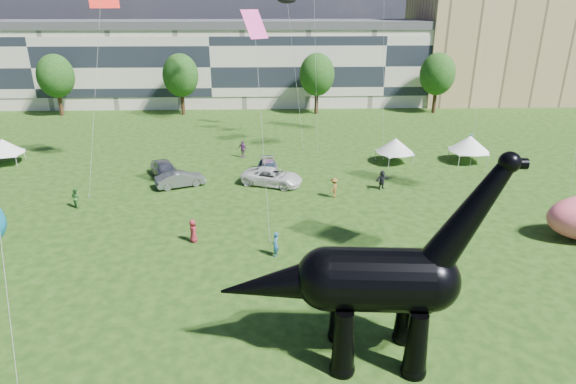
{
  "coord_description": "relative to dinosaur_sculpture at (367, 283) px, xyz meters",
  "views": [
    {
      "loc": [
        1.12,
        -19.1,
        15.7
      ],
      "look_at": [
        2.1,
        8.0,
        5.0
      ],
      "focal_mm": 30.0,
      "sensor_mm": 36.0,
      "label": 1
    }
  ],
  "objects": [
    {
      "name": "car_silver",
      "position": [
        -14.4,
        25.4,
        -3.16
      ],
      "size": [
        3.93,
        5.3,
        1.68
      ],
      "primitive_type": "imported",
      "rotation": [
        0.0,
        0.0,
        0.45
      ],
      "color": "#A7A7AB",
      "rests_on": "ground"
    },
    {
      "name": "gazebo_near",
      "position": [
        8.66,
        29.39,
        -2.13
      ],
      "size": [
        4.7,
        4.7,
        2.66
      ],
      "rotation": [
        0.0,
        0.0,
        0.27
      ],
      "color": "silver",
      "rests_on": "ground"
    },
    {
      "name": "apartment_block",
      "position": [
        34.65,
        65.68,
        7.0
      ],
      "size": [
        28.0,
        18.0,
        22.0
      ],
      "primitive_type": "cube",
      "color": "tan",
      "rests_on": "ground"
    },
    {
      "name": "gazebo_far",
      "position": [
        16.48,
        29.38,
        -2.01
      ],
      "size": [
        4.07,
        4.07,
        2.84
      ],
      "rotation": [
        0.0,
        0.0,
        0.0
      ],
      "color": "white",
      "rests_on": "ground"
    },
    {
      "name": "tree_mid_left",
      "position": [
        -17.35,
        53.68,
        2.29
      ],
      "size": [
        5.2,
        5.2,
        9.44
      ],
      "color": "#382314",
      "rests_on": "ground"
    },
    {
      "name": "terrace_row",
      "position": [
        -13.35,
        62.68,
        2.0
      ],
      "size": [
        78.0,
        11.0,
        12.0
      ],
      "primitive_type": "cube",
      "color": "beige",
      "rests_on": "ground"
    },
    {
      "name": "car_grey",
      "position": [
        -12.56,
        23.07,
        -3.27
      ],
      "size": [
        4.68,
        3.14,
        1.46
      ],
      "primitive_type": "imported",
      "rotation": [
        0.0,
        0.0,
        1.97
      ],
      "color": "slate",
      "rests_on": "ground"
    },
    {
      "name": "tree_far_left",
      "position": [
        -35.35,
        53.68,
        2.29
      ],
      "size": [
        5.2,
        5.2,
        9.44
      ],
      "color": "#382314",
      "rests_on": "ground"
    },
    {
      "name": "visitors",
      "position": [
        -7.36,
        17.38,
        -3.12
      ],
      "size": [
        50.93,
        42.36,
        1.88
      ],
      "color": "brown",
      "rests_on": "ground"
    },
    {
      "name": "gazebo_left",
      "position": [
        -31.87,
        30.39,
        -2.12
      ],
      "size": [
        4.44,
        4.44,
        2.68
      ],
      "rotation": [
        0.0,
        0.0,
        0.17
      ],
      "color": "silver",
      "rests_on": "ground"
    },
    {
      "name": "dinosaur_sculpture",
      "position": [
        0.0,
        0.0,
        0.0
      ],
      "size": [
        12.98,
        3.79,
        10.59
      ],
      "rotation": [
        0.0,
        0.0,
        -0.08
      ],
      "color": "black",
      "rests_on": "ground"
    },
    {
      "name": "car_white",
      "position": [
        -4.19,
        23.22,
        -3.22
      ],
      "size": [
        6.15,
        4.42,
        1.56
      ],
      "primitive_type": "imported",
      "rotation": [
        0.0,
        0.0,
        1.2
      ],
      "color": "white",
      "rests_on": "ground"
    },
    {
      "name": "tree_far_right",
      "position": [
        20.65,
        53.68,
        2.29
      ],
      "size": [
        5.2,
        5.2,
        9.44
      ],
      "color": "#382314",
      "rests_on": "ground"
    },
    {
      "name": "car_dark",
      "position": [
        -4.55,
        25.86,
        -3.32
      ],
      "size": [
        2.15,
        4.78,
        1.36
      ],
      "primitive_type": "imported",
      "rotation": [
        0.0,
        0.0,
        0.05
      ],
      "color": "#595960",
      "rests_on": "ground"
    },
    {
      "name": "ground",
      "position": [
        -5.35,
        0.68,
        -4.0
      ],
      "size": [
        220.0,
        220.0,
        0.0
      ],
      "primitive_type": "plane",
      "color": "#16330C",
      "rests_on": "ground"
    },
    {
      "name": "tree_mid_right",
      "position": [
        2.65,
        53.68,
        2.29
      ],
      "size": [
        5.2,
        5.2,
        9.44
      ],
      "color": "#382314",
      "rests_on": "ground"
    }
  ]
}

